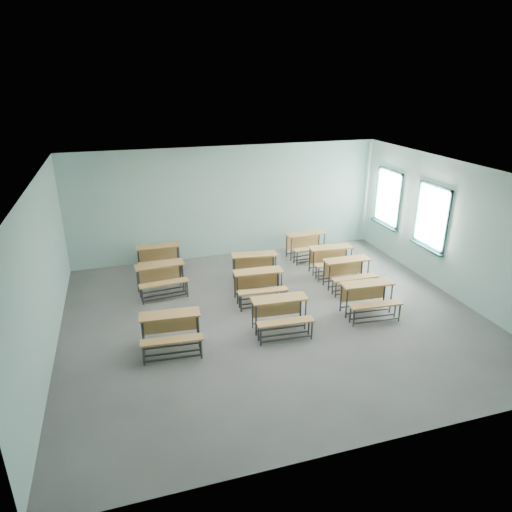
% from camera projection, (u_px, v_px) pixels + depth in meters
% --- Properties ---
extents(room, '(9.04, 8.04, 3.24)m').
position_uv_depth(room, '(277.00, 249.00, 9.62)').
color(room, slate).
rests_on(room, ground).
extents(desk_unit_r0c0, '(1.22, 0.87, 0.73)m').
position_uv_depth(desk_unit_r0c0, '(171.00, 327.00, 8.79)').
color(desk_unit_r0c0, '#B98142').
rests_on(desk_unit_r0c0, ground).
extents(desk_unit_r0c1, '(1.20, 0.84, 0.73)m').
position_uv_depth(desk_unit_r0c1, '(281.00, 310.00, 9.41)').
color(desk_unit_r0c1, '#B98142').
rests_on(desk_unit_r0c1, ground).
extents(desk_unit_r0c2, '(1.21, 0.86, 0.73)m').
position_uv_depth(desk_unit_r0c2, '(369.00, 294.00, 10.09)').
color(desk_unit_r0c2, '#B98142').
rests_on(desk_unit_r0c2, ground).
extents(desk_unit_r1c1, '(1.20, 0.84, 0.73)m').
position_uv_depth(desk_unit_r1c1, '(259.00, 282.00, 10.71)').
color(desk_unit_r1c1, '#B98142').
rests_on(desk_unit_r1c1, ground).
extents(desk_unit_r1c2, '(1.17, 0.79, 0.73)m').
position_uv_depth(desk_unit_r1c2, '(348.00, 269.00, 11.39)').
color(desk_unit_r1c2, '#B98142').
rests_on(desk_unit_r1c2, ground).
extents(desk_unit_r2c0, '(1.23, 0.88, 0.73)m').
position_uv_depth(desk_unit_r2c0, '(161.00, 275.00, 11.09)').
color(desk_unit_r2c0, '#B98142').
rests_on(desk_unit_r2c0, ground).
extents(desk_unit_r2c1, '(1.25, 0.93, 0.73)m').
position_uv_depth(desk_unit_r2c1, '(255.00, 264.00, 11.72)').
color(desk_unit_r2c1, '#B98142').
rests_on(desk_unit_r2c1, ground).
extents(desk_unit_r2c2, '(1.21, 0.85, 0.73)m').
position_uv_depth(desk_unit_r2c2, '(332.00, 256.00, 12.20)').
color(desk_unit_r2c2, '#B98142').
rests_on(desk_unit_r2c2, ground).
extents(desk_unit_r3c0, '(1.17, 0.79, 0.73)m').
position_uv_depth(desk_unit_r3c0, '(159.00, 255.00, 12.29)').
color(desk_unit_r3c0, '#B98142').
rests_on(desk_unit_r3c0, ground).
extents(desk_unit_r3c2, '(1.21, 0.86, 0.73)m').
position_uv_depth(desk_unit_r3c2, '(307.00, 242.00, 13.26)').
color(desk_unit_r3c2, '#B98142').
rests_on(desk_unit_r3c2, ground).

